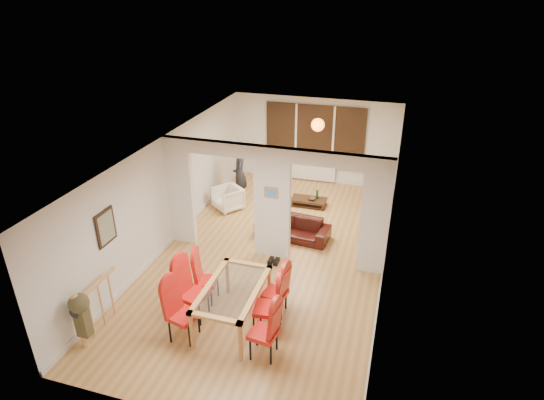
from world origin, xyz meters
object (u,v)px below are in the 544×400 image
at_px(dining_chair_rb, 267,304).
at_px(armchair, 228,198).
at_px(dining_table, 233,305).
at_px(dining_chair_la, 183,312).
at_px(bottle, 317,194).
at_px(dining_chair_ra, 264,329).
at_px(television, 375,196).
at_px(sofa, 293,228).
at_px(dining_chair_lc, 206,278).
at_px(bowl, 312,199).
at_px(coffee_table, 309,202).
at_px(dining_chair_rc, 275,290).
at_px(person, 240,174).
at_px(dining_chair_lb, 193,291).

height_order(dining_chair_rb, armchair, dining_chair_rb).
bearing_deg(dining_table, dining_chair_la, -139.66).
relative_size(armchair, bottle, 2.53).
bearing_deg(dining_chair_ra, dining_chair_la, -171.64).
distance_m(dining_chair_rb, television, 5.80).
bearing_deg(dining_table, sofa, 85.49).
relative_size(dining_chair_lc, dining_chair_rb, 0.90).
relative_size(armchair, bowl, 3.30).
relative_size(dining_chair_ra, bottle, 3.90).
bearing_deg(dining_table, dining_chair_rb, 0.12).
relative_size(dining_chair_rb, coffee_table, 1.19).
height_order(sofa, coffee_table, sofa).
distance_m(dining_chair_lc, dining_chair_rc, 1.38).
height_order(dining_chair_rc, person, person).
bearing_deg(bowl, sofa, -93.43).
distance_m(dining_chair_la, dining_chair_lb, 0.56).
relative_size(dining_chair_ra, dining_chair_rb, 0.94).
xyz_separation_m(dining_chair_ra, sofa, (-0.50, 3.90, -0.28)).
distance_m(dining_chair_la, dining_chair_rb, 1.45).
distance_m(dining_chair_ra, dining_chair_rb, 0.60).
height_order(dining_table, dining_chair_la, dining_chair_la).
bearing_deg(dining_chair_rc, armchair, 131.94).
bearing_deg(dining_chair_rb, bowl, 85.11).
bearing_deg(dining_chair_rc, dining_chair_la, -131.52).
height_order(dining_table, person, person).
relative_size(armchair, person, 0.44).
relative_size(dining_table, dining_chair_rc, 1.66).
height_order(dining_chair_la, dining_chair_rc, dining_chair_la).
relative_size(dining_table, dining_chair_lb, 1.46).
relative_size(dining_chair_la, sofa, 0.63).
height_order(dining_table, dining_chair_rb, dining_chair_rb).
distance_m(dining_chair_rc, coffee_table, 4.63).
relative_size(person, coffee_table, 1.64).
bearing_deg(sofa, television, 58.58).
height_order(armchair, coffee_table, armchair).
height_order(dining_chair_ra, bottle, dining_chair_ra).
xyz_separation_m(dining_chair_lb, dining_chair_rb, (1.40, 0.04, -0.01)).
height_order(dining_chair_rc, coffee_table, dining_chair_rc).
height_order(dining_chair_la, bottle, dining_chair_la).
bearing_deg(dining_chair_ra, dining_chair_rb, 109.86).
bearing_deg(sofa, dining_chair_ra, -76.94).
relative_size(dining_chair_rb, sofa, 0.64).
relative_size(dining_chair_ra, sofa, 0.61).
xyz_separation_m(dining_chair_rc, bottle, (-0.15, 4.66, -0.16)).
bearing_deg(dining_chair_rb, dining_chair_ra, -86.37).
bearing_deg(dining_chair_rc, dining_chair_lc, -170.12).
distance_m(dining_chair_lb, television, 6.31).
bearing_deg(dining_chair_lb, bottle, 89.74).
bearing_deg(dining_chair_rc, bottle, 100.94).
bearing_deg(dining_chair_lb, coffee_table, 91.85).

